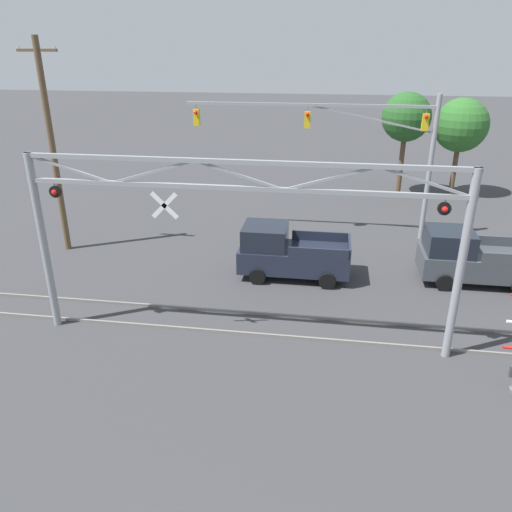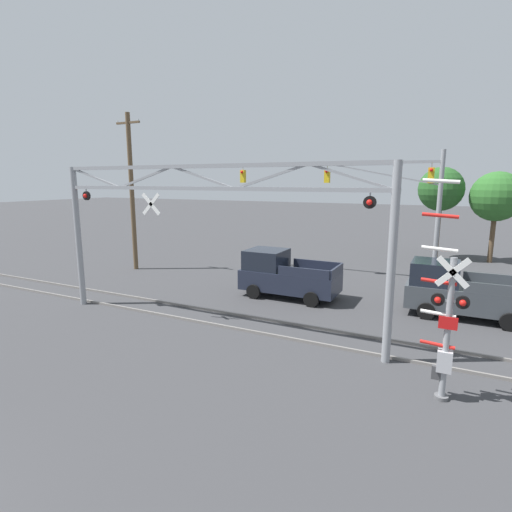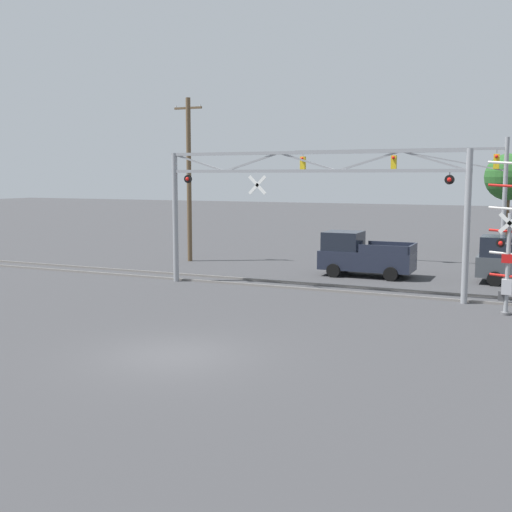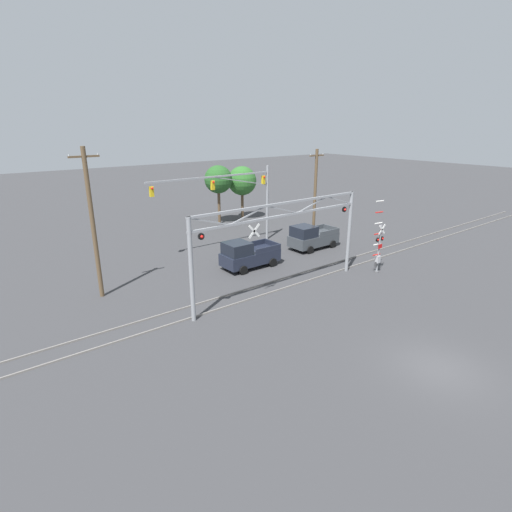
# 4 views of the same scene
# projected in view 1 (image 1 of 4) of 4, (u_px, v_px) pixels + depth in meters

# --- Properties ---
(rail_track_near) EXTENTS (80.00, 0.08, 0.10)m
(rail_track_near) POSITION_uv_depth(u_px,v_px,m) (243.00, 333.00, 17.30)
(rail_track_near) COLOR gray
(rail_track_near) RESTS_ON ground_plane
(rail_track_far) EXTENTS (80.00, 0.08, 0.10)m
(rail_track_far) POSITION_uv_depth(u_px,v_px,m) (249.00, 313.00, 18.61)
(rail_track_far) COLOR gray
(rail_track_far) RESTS_ON ground_plane
(crossing_gantry) EXTENTS (13.68, 0.29, 6.17)m
(crossing_gantry) POSITION_uv_depth(u_px,v_px,m) (239.00, 222.00, 15.40)
(crossing_gantry) COLOR gray
(crossing_gantry) RESTS_ON ground_plane
(traffic_signal_span) EXTENTS (12.24, 0.39, 7.16)m
(traffic_signal_span) POSITION_uv_depth(u_px,v_px,m) (367.00, 139.00, 24.26)
(traffic_signal_span) COLOR gray
(traffic_signal_span) RESTS_ON ground_plane
(pickup_truck_lead) EXTENTS (4.68, 2.31, 2.25)m
(pickup_truck_lead) POSITION_uv_depth(u_px,v_px,m) (288.00, 253.00, 21.32)
(pickup_truck_lead) COLOR #1E2333
(pickup_truck_lead) RESTS_ON ground_plane
(pickup_truck_following) EXTENTS (4.70, 2.31, 2.25)m
(pickup_truck_following) POSITION_uv_depth(u_px,v_px,m) (471.00, 258.00, 20.77)
(pickup_truck_following) COLOR #3D4247
(pickup_truck_following) RESTS_ON ground_plane
(utility_pole_left) EXTENTS (1.80, 0.28, 9.63)m
(utility_pole_left) POSITION_uv_depth(u_px,v_px,m) (52.00, 147.00, 22.58)
(utility_pole_left) COLOR brown
(utility_pole_left) RESTS_ON ground_plane
(background_tree_beyond_span) EXTENTS (3.08, 3.08, 6.56)m
(background_tree_beyond_span) POSITION_uv_depth(u_px,v_px,m) (406.00, 118.00, 31.41)
(background_tree_beyond_span) COLOR brown
(background_tree_beyond_span) RESTS_ON ground_plane
(background_tree_far_left_verge) EXTENTS (3.35, 3.35, 6.22)m
(background_tree_far_left_verge) POSITION_uv_depth(u_px,v_px,m) (461.00, 125.00, 31.39)
(background_tree_far_left_verge) COLOR brown
(background_tree_far_left_verge) RESTS_ON ground_plane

